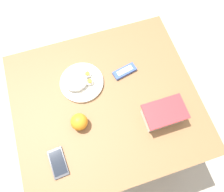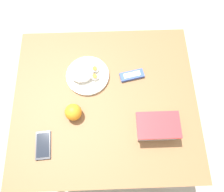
# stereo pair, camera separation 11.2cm
# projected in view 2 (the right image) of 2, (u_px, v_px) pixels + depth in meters

# --- Properties ---
(ground_plane) EXTENTS (10.00, 10.00, 0.00)m
(ground_plane) POSITION_uv_depth(u_px,v_px,m) (108.00, 130.00, 1.83)
(ground_plane) COLOR #B2A899
(table) EXTENTS (0.97, 0.87, 0.73)m
(table) POSITION_uv_depth(u_px,v_px,m) (106.00, 105.00, 1.23)
(table) COLOR brown
(table) RESTS_ON ground_plane
(food_container) EXTENTS (0.20, 0.13, 0.09)m
(food_container) POSITION_uv_depth(u_px,v_px,m) (157.00, 127.00, 1.06)
(food_container) COLOR white
(food_container) RESTS_ON table
(orange_fruit) EXTENTS (0.08, 0.08, 0.08)m
(orange_fruit) POSITION_uv_depth(u_px,v_px,m) (73.00, 112.00, 1.08)
(orange_fruit) COLOR orange
(orange_fruit) RESTS_ON table
(rice_plate) EXTENTS (0.23, 0.23, 0.06)m
(rice_plate) POSITION_uv_depth(u_px,v_px,m) (86.00, 75.00, 1.18)
(rice_plate) COLOR silver
(rice_plate) RESTS_ON table
(candy_bar) EXTENTS (0.14, 0.08, 0.02)m
(candy_bar) POSITION_uv_depth(u_px,v_px,m) (132.00, 75.00, 1.19)
(candy_bar) COLOR #334C9E
(candy_bar) RESTS_ON table
(cell_phone) EXTENTS (0.08, 0.14, 0.01)m
(cell_phone) POSITION_uv_depth(u_px,v_px,m) (43.00, 145.00, 1.06)
(cell_phone) COLOR #232328
(cell_phone) RESTS_ON table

